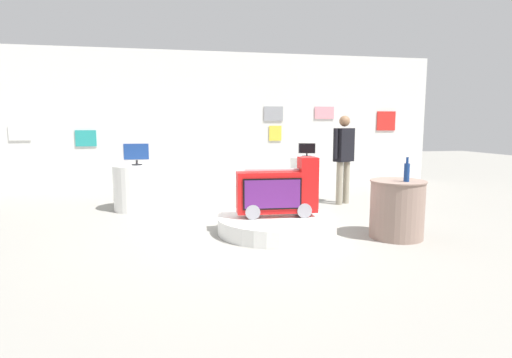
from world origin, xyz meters
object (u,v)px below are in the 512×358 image
object	(u,v)px
bottle_on_side_table	(407,172)
display_pedestal_left_rear	(138,187)
side_table_round	(397,209)
novelty_firetruck_tv	(279,192)
tv_on_center_rear	(307,150)
shopper_browsing_near_truck	(344,153)
display_pedestal_center_rear	(306,175)
main_display_pedestal	(277,224)
tv_on_left_rear	(136,153)

from	to	relation	value
bottle_on_side_table	display_pedestal_left_rear	bearing A→B (deg)	143.58
display_pedestal_left_rear	side_table_round	xyz separation A→B (m)	(3.55, -2.52, -0.00)
novelty_firetruck_tv	bottle_on_side_table	bearing A→B (deg)	-24.42
display_pedestal_left_rear	tv_on_center_rear	distance (m)	3.73
novelty_firetruck_tv	shopper_browsing_near_truck	size ratio (longest dim) A/B	0.68
shopper_browsing_near_truck	display_pedestal_center_rear	bearing A→B (deg)	100.93
tv_on_center_rear	novelty_firetruck_tv	bearing A→B (deg)	-114.66
main_display_pedestal	display_pedestal_center_rear	size ratio (longest dim) A/B	2.09
side_table_round	bottle_on_side_table	bearing A→B (deg)	-72.42
display_pedestal_left_rear	display_pedestal_center_rear	bearing A→B (deg)	18.51
main_display_pedestal	bottle_on_side_table	size ratio (longest dim) A/B	5.23
display_pedestal_left_rear	bottle_on_side_table	xyz separation A→B (m)	(3.59, -2.65, 0.50)
main_display_pedestal	tv_on_center_rear	distance (m)	3.54
display_pedestal_left_rear	shopper_browsing_near_truck	xyz separation A→B (m)	(3.77, -0.21, 0.57)
display_pedestal_left_rear	shopper_browsing_near_truck	size ratio (longest dim) A/B	0.50
tv_on_left_rear	tv_on_center_rear	distance (m)	3.70
display_pedestal_center_rear	tv_on_center_rear	bearing A→B (deg)	-70.07
display_pedestal_left_rear	shopper_browsing_near_truck	bearing A→B (deg)	-3.19
main_display_pedestal	shopper_browsing_near_truck	bearing A→B (deg)	45.27
novelty_firetruck_tv	tv_on_left_rear	size ratio (longest dim) A/B	2.48
bottle_on_side_table	novelty_firetruck_tv	bearing A→B (deg)	155.58
main_display_pedestal	tv_on_center_rear	size ratio (longest dim) A/B	4.68
tv_on_left_rear	side_table_round	xyz separation A→B (m)	(3.55, -2.52, -0.62)
bottle_on_side_table	display_pedestal_center_rear	bearing A→B (deg)	91.24
tv_on_center_rear	display_pedestal_center_rear	bearing A→B (deg)	109.93
display_pedestal_left_rear	display_pedestal_center_rear	xyz separation A→B (m)	(3.50, 1.17, 0.00)
display_pedestal_center_rear	shopper_browsing_near_truck	distance (m)	1.52
main_display_pedestal	novelty_firetruck_tv	world-z (taller)	novelty_firetruck_tv
tv_on_center_rear	shopper_browsing_near_truck	distance (m)	1.41
display_pedestal_center_rear	bottle_on_side_table	xyz separation A→B (m)	(0.08, -3.82, 0.50)
tv_on_left_rear	display_pedestal_center_rear	size ratio (longest dim) A/B	0.58
side_table_round	bottle_on_side_table	size ratio (longest dim) A/B	2.43
tv_on_center_rear	side_table_round	distance (m)	3.73
novelty_firetruck_tv	tv_on_left_rear	xyz separation A→B (m)	(-2.07, 1.95, 0.45)
tv_on_center_rear	display_pedestal_left_rear	bearing A→B (deg)	-161.55
display_pedestal_left_rear	bottle_on_side_table	bearing A→B (deg)	-36.42
display_pedestal_left_rear	bottle_on_side_table	world-z (taller)	bottle_on_side_table
main_display_pedestal	tv_on_left_rear	size ratio (longest dim) A/B	3.64
novelty_firetruck_tv	tv_on_center_rear	world-z (taller)	tv_on_center_rear
tv_on_left_rear	tv_on_center_rear	xyz separation A→B (m)	(3.50, 1.17, -0.07)
tv_on_left_rear	display_pedestal_center_rear	bearing A→B (deg)	18.57
tv_on_center_rear	side_table_round	size ratio (longest dim) A/B	0.46
novelty_firetruck_tv	main_display_pedestal	bearing A→B (deg)	158.93
display_pedestal_left_rear	bottle_on_side_table	distance (m)	4.49
main_display_pedestal	tv_on_left_rear	distance (m)	2.96
display_pedestal_center_rear	shopper_browsing_near_truck	bearing A→B (deg)	-79.07
tv_on_left_rear	side_table_round	bearing A→B (deg)	-35.36
main_display_pedestal	bottle_on_side_table	bearing A→B (deg)	-24.37
display_pedestal_left_rear	tv_on_center_rear	bearing A→B (deg)	18.45
novelty_firetruck_tv	bottle_on_side_table	size ratio (longest dim) A/B	3.57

